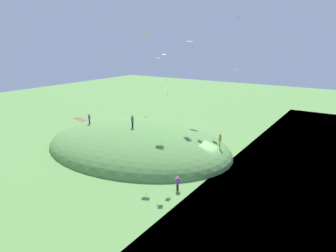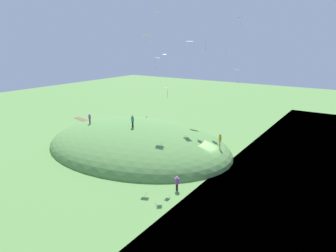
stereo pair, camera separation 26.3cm
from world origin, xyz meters
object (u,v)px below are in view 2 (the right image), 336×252
Objects in this scene: person_watching_kites at (133,120)px; person_near_shore at (147,120)px; person_walking_path at (90,117)px; person_on_hilltop at (220,139)px; kite_7 at (205,42)px; kite_4 at (165,89)px; kite_9 at (158,12)px; kite_5 at (157,59)px; person_with_child at (177,182)px; kite_8 at (194,44)px; mooring_post at (224,159)px; kite_1 at (237,71)px; kite_10 at (145,36)px; kite_6 at (240,19)px; kite_11 at (164,55)px; kite_2 at (190,42)px.

person_watching_kites reaches higher than person_near_shore.
person_walking_path is 0.87× the size of person_on_hilltop.
kite_7 reaches higher than person_walking_path.
kite_9 is at bearing -51.16° from kite_4.
kite_5 reaches higher than person_near_shore.
kite_8 is (6.80, -15.60, 14.09)m from person_with_child.
mooring_post is at bearing 102.79° from person_near_shore.
kite_8 reaches higher than kite_1.
mooring_post is (-12.39, 2.94, -18.90)m from kite_9.
person_walking_path reaches higher than mooring_post.
kite_8 is (7.05, -5.32, 12.10)m from person_on_hilltop.
kite_7 reaches higher than kite_4.
kite_4 is 1.03× the size of kite_8.
kite_7 is at bearing -131.79° from kite_10.
person_near_shore is at bearing -15.38° from person_with_child.
person_on_hilltop reaches higher than mooring_post.
kite_7 is at bearing 101.13° from person_near_shore.
kite_8 is at bearing 112.02° from person_near_shore.
person_walking_path is at bearing 36.81° from kite_8.
kite_6 is 7.22m from kite_8.
mooring_post is at bearing 141.85° from person_walking_path.
kite_6 is at bearing -108.02° from kite_5.
kite_5 is at bearing 71.98° from kite_6.
person_watching_kites is 14.49m from kite_8.
kite_4 is 7.53m from kite_10.
kite_10 reaches higher than person_walking_path.
person_on_hilltop is 13.53m from kite_5.
kite_5 reaches higher than kite_4.
kite_11 reaches higher than mooring_post.
person_on_hilltop is 12.75m from kite_7.
person_near_shore is 20.14m from kite_1.
person_near_shore is 12.55m from kite_11.
kite_11 is (-2.77, -16.56, 8.91)m from person_walking_path.
kite_10 is (8.15, 5.02, 13.06)m from person_on_hilltop.
kite_5 is 0.79× the size of kite_6.
kite_4 is 16.10m from kite_6.
person_near_shore is 25.10m from kite_6.
person_on_hilltop is 10.80m from kite_4.
kite_1 is 1.19× the size of kite_6.
kite_4 is at bearing 134.53° from person_on_hilltop.
kite_5 is (-4.85, 15.89, -1.93)m from kite_2.
kite_8 is 6.90m from kite_9.
kite_10 is at bearing 117.48° from kite_11.
kite_6 is at bearing 120.86° from person_near_shore.
kite_2 is at bearing -52.07° from kite_8.
kite_7 reaches higher than mooring_post.
kite_10 is at bearing -25.50° from kite_4.
kite_10 reaches higher than kite_11.
person_watching_kites is at bearing 86.82° from kite_9.
person_watching_kites is 11.54m from kite_5.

